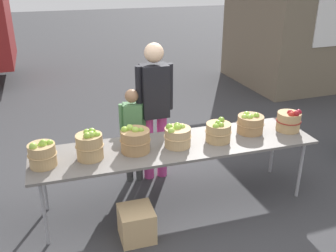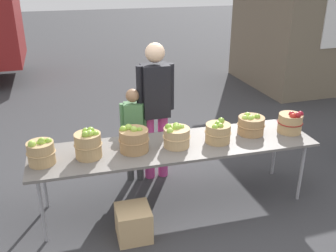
{
  "view_description": "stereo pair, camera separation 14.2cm",
  "coord_description": "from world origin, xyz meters",
  "px_view_note": "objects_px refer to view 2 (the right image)",
  "views": [
    {
      "loc": [
        -1.18,
        -3.53,
        2.59
      ],
      "look_at": [
        0.0,
        0.3,
        0.85
      ],
      "focal_mm": 40.62,
      "sensor_mm": 36.0,
      "label": 1
    },
    {
      "loc": [
        -1.04,
        -3.57,
        2.59
      ],
      "look_at": [
        0.0,
        0.3,
        0.85
      ],
      "focal_mm": 40.62,
      "sensor_mm": 36.0,
      "label": 2
    }
  ],
  "objects_px": {
    "apple_basket_green_2": "(134,139)",
    "produce_crate": "(134,223)",
    "apple_basket_green_1": "(88,144)",
    "apple_basket_green_5": "(251,124)",
    "market_table": "(175,148)",
    "child_customer": "(134,128)",
    "apple_basket_red_0": "(290,122)",
    "vendor_adult": "(156,102)",
    "apple_basket_green_4": "(218,132)",
    "apple_basket_green_0": "(41,152)",
    "apple_basket_green_3": "(176,136)"
  },
  "relations": [
    {
      "from": "apple_basket_green_2",
      "to": "produce_crate",
      "type": "height_order",
      "value": "apple_basket_green_2"
    },
    {
      "from": "apple_basket_green_1",
      "to": "apple_basket_green_5",
      "type": "distance_m",
      "value": 1.86
    },
    {
      "from": "market_table",
      "to": "child_customer",
      "type": "xyz_separation_m",
      "value": [
        -0.34,
        0.63,
        0.0
      ]
    },
    {
      "from": "apple_basket_green_5",
      "to": "apple_basket_red_0",
      "type": "bearing_deg",
      "value": -10.01
    },
    {
      "from": "apple_basket_green_5",
      "to": "produce_crate",
      "type": "xyz_separation_m",
      "value": [
        -1.49,
        -0.53,
        -0.69
      ]
    },
    {
      "from": "apple_basket_green_2",
      "to": "vendor_adult",
      "type": "xyz_separation_m",
      "value": [
        0.39,
        0.66,
        0.15
      ]
    },
    {
      "from": "apple_basket_green_1",
      "to": "produce_crate",
      "type": "distance_m",
      "value": 0.92
    },
    {
      "from": "apple_basket_green_4",
      "to": "produce_crate",
      "type": "bearing_deg",
      "value": -157.68
    },
    {
      "from": "apple_basket_green_5",
      "to": "child_customer",
      "type": "relative_size",
      "value": 0.26
    },
    {
      "from": "apple_basket_green_4",
      "to": "apple_basket_green_5",
      "type": "xyz_separation_m",
      "value": [
        0.45,
        0.11,
        0.0
      ]
    },
    {
      "from": "apple_basket_green_5",
      "to": "vendor_adult",
      "type": "relative_size",
      "value": 0.18
    },
    {
      "from": "apple_basket_green_0",
      "to": "produce_crate",
      "type": "bearing_deg",
      "value": -26.8
    },
    {
      "from": "vendor_adult",
      "to": "produce_crate",
      "type": "relative_size",
      "value": 5.14
    },
    {
      "from": "market_table",
      "to": "apple_basket_green_0",
      "type": "bearing_deg",
      "value": -177.7
    },
    {
      "from": "child_customer",
      "to": "apple_basket_red_0",
      "type": "bearing_deg",
      "value": 168.54
    },
    {
      "from": "market_table",
      "to": "apple_basket_green_2",
      "type": "xyz_separation_m",
      "value": [
        -0.46,
        -0.01,
        0.16
      ]
    },
    {
      "from": "apple_basket_green_0",
      "to": "apple_basket_red_0",
      "type": "height_order",
      "value": "apple_basket_green_0"
    },
    {
      "from": "apple_basket_green_5",
      "to": "apple_basket_red_0",
      "type": "relative_size",
      "value": 1.09
    },
    {
      "from": "apple_basket_green_3",
      "to": "child_customer",
      "type": "distance_m",
      "value": 0.76
    },
    {
      "from": "apple_basket_green_5",
      "to": "child_customer",
      "type": "xyz_separation_m",
      "value": [
        -1.27,
        0.57,
        -0.15
      ]
    },
    {
      "from": "child_customer",
      "to": "produce_crate",
      "type": "height_order",
      "value": "child_customer"
    },
    {
      "from": "apple_basket_green_2",
      "to": "apple_basket_green_5",
      "type": "xyz_separation_m",
      "value": [
        1.38,
        0.08,
        -0.01
      ]
    },
    {
      "from": "apple_basket_green_3",
      "to": "vendor_adult",
      "type": "xyz_separation_m",
      "value": [
        -0.07,
        0.67,
        0.16
      ]
    },
    {
      "from": "produce_crate",
      "to": "apple_basket_green_5",
      "type": "bearing_deg",
      "value": 19.68
    },
    {
      "from": "apple_basket_green_2",
      "to": "child_customer",
      "type": "bearing_deg",
      "value": 80.22
    },
    {
      "from": "produce_crate",
      "to": "vendor_adult",
      "type": "bearing_deg",
      "value": 65.65
    },
    {
      "from": "apple_basket_green_1",
      "to": "apple_basket_green_5",
      "type": "relative_size",
      "value": 0.98
    },
    {
      "from": "apple_basket_red_0",
      "to": "child_customer",
      "type": "xyz_separation_m",
      "value": [
        -1.74,
        0.65,
        -0.15
      ]
    },
    {
      "from": "apple_basket_red_0",
      "to": "produce_crate",
      "type": "distance_m",
      "value": 2.13
    },
    {
      "from": "market_table",
      "to": "apple_basket_green_4",
      "type": "bearing_deg",
      "value": -4.65
    },
    {
      "from": "apple_basket_red_0",
      "to": "apple_basket_green_1",
      "type": "bearing_deg",
      "value": -179.54
    },
    {
      "from": "child_customer",
      "to": "apple_basket_green_3",
      "type": "bearing_deg",
      "value": 127.01
    },
    {
      "from": "apple_basket_green_0",
      "to": "apple_basket_green_4",
      "type": "height_order",
      "value": "apple_basket_green_0"
    },
    {
      "from": "apple_basket_green_1",
      "to": "apple_basket_red_0",
      "type": "bearing_deg",
      "value": 0.46
    },
    {
      "from": "market_table",
      "to": "apple_basket_green_5",
      "type": "distance_m",
      "value": 0.94
    },
    {
      "from": "apple_basket_green_1",
      "to": "apple_basket_green_5",
      "type": "xyz_separation_m",
      "value": [
        1.85,
        0.1,
        -0.03
      ]
    },
    {
      "from": "apple_basket_green_0",
      "to": "child_customer",
      "type": "height_order",
      "value": "child_customer"
    },
    {
      "from": "apple_basket_green_0",
      "to": "produce_crate",
      "type": "distance_m",
      "value": 1.16
    },
    {
      "from": "market_table",
      "to": "apple_basket_green_1",
      "type": "height_order",
      "value": "apple_basket_green_1"
    },
    {
      "from": "market_table",
      "to": "apple_basket_green_3",
      "type": "xyz_separation_m",
      "value": [
        0.01,
        -0.03,
        0.15
      ]
    },
    {
      "from": "apple_basket_green_2",
      "to": "apple_basket_green_5",
      "type": "distance_m",
      "value": 1.39
    },
    {
      "from": "apple_basket_green_4",
      "to": "vendor_adult",
      "type": "distance_m",
      "value": 0.89
    },
    {
      "from": "apple_basket_green_4",
      "to": "produce_crate",
      "type": "distance_m",
      "value": 1.32
    },
    {
      "from": "apple_basket_green_0",
      "to": "vendor_adult",
      "type": "height_order",
      "value": "vendor_adult"
    },
    {
      "from": "apple_basket_green_2",
      "to": "apple_basket_green_5",
      "type": "bearing_deg",
      "value": 3.26
    },
    {
      "from": "apple_basket_green_4",
      "to": "apple_basket_green_5",
      "type": "bearing_deg",
      "value": 13.2
    },
    {
      "from": "child_customer",
      "to": "apple_basket_green_0",
      "type": "bearing_deg",
      "value": 42.6
    },
    {
      "from": "apple_basket_green_1",
      "to": "apple_basket_green_2",
      "type": "xyz_separation_m",
      "value": [
        0.47,
        0.02,
        -0.02
      ]
    },
    {
      "from": "apple_basket_green_4",
      "to": "child_customer",
      "type": "distance_m",
      "value": 1.07
    },
    {
      "from": "market_table",
      "to": "vendor_adult",
      "type": "bearing_deg",
      "value": 95.56
    }
  ]
}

